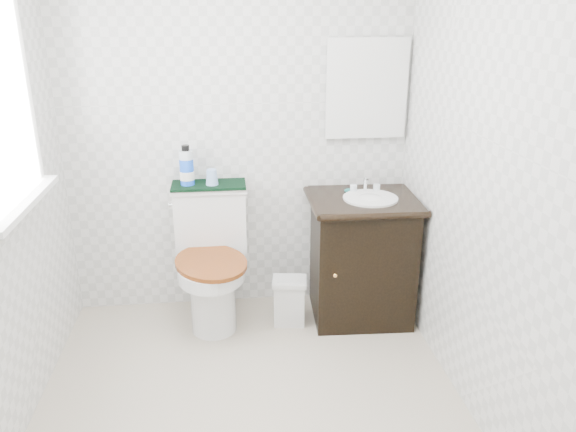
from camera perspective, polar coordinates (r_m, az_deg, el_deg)
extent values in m
plane|color=#BEB199|center=(3.02, -3.67, -19.31)|extent=(2.40, 2.40, 0.00)
plane|color=silver|center=(3.60, -5.13, 8.66)|extent=(2.40, 0.00, 2.40)
plane|color=silver|center=(1.34, -2.04, -12.38)|extent=(2.40, 0.00, 2.40)
plane|color=silver|center=(2.71, 19.70, 3.61)|extent=(0.00, 2.40, 2.40)
cube|color=silver|center=(3.64, 7.99, 12.68)|extent=(0.50, 0.02, 0.60)
cylinder|color=silver|center=(3.58, -7.62, -8.36)|extent=(0.28, 0.28, 0.43)
cube|color=silver|center=(3.80, -7.58, -6.55)|extent=(0.28, 0.28, 0.43)
cube|color=silver|center=(3.65, -7.88, -0.51)|extent=(0.45, 0.18, 0.41)
cube|color=silver|center=(3.58, -8.04, 2.78)|extent=(0.47, 0.20, 0.03)
cylinder|color=silver|center=(3.45, -7.79, -5.52)|extent=(0.41, 0.41, 0.08)
cylinder|color=maroon|center=(3.42, -7.84, -4.71)|extent=(0.54, 0.54, 0.03)
cube|color=black|center=(3.67, 7.45, -4.52)|extent=(0.63, 0.54, 0.78)
cube|color=black|center=(3.52, 7.76, 1.54)|extent=(0.68, 0.59, 0.04)
cylinder|color=silver|center=(3.49, 8.37, 1.79)|extent=(0.34, 0.34, 0.01)
ellipsoid|color=silver|center=(3.51, 8.32, 0.94)|extent=(0.29, 0.29, 0.15)
cylinder|color=silver|center=(3.61, 7.84, 3.18)|extent=(0.02, 0.02, 0.10)
cube|color=silver|center=(3.66, 0.15, -8.85)|extent=(0.21, 0.18, 0.28)
cube|color=silver|center=(3.58, 0.15, -6.67)|extent=(0.24, 0.20, 0.03)
cube|color=black|center=(3.57, -8.06, 3.15)|extent=(0.46, 0.22, 0.02)
cylinder|color=blue|center=(3.55, -10.23, 4.43)|extent=(0.09, 0.09, 0.16)
cylinder|color=silver|center=(3.52, -10.34, 6.13)|extent=(0.09, 0.09, 0.05)
cylinder|color=black|center=(3.51, -10.39, 6.82)|extent=(0.05, 0.05, 0.03)
cone|color=#84A7D8|center=(3.53, -7.74, 3.94)|extent=(0.08, 0.08, 0.10)
ellipsoid|color=#166C66|center=(3.62, 6.31, 2.67)|extent=(0.08, 0.05, 0.02)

